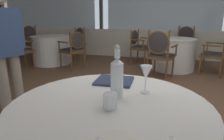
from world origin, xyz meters
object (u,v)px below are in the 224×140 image
Objects in this scene: water_bottle at (117,76)px; wine_glass at (146,73)px; dining_chair_0_1 at (16,47)px; water_tumbler at (110,101)px; dining_chair_0_3 at (77,40)px; dining_chair_1_2 at (218,51)px; dining_chair_1_1 at (160,51)px; dining_chair_1_0 at (139,44)px; dining_chair_0_0 at (32,40)px; dining_chair_0_2 at (74,47)px; dining_chair_1_3 at (184,41)px; menu_book at (114,81)px; diner_person_0 at (5,47)px.

water_bottle is 0.21m from wine_glass.
wine_glass is 0.20× the size of dining_chair_0_1.
wine_glass is 0.35m from water_tumbler.
dining_chair_0_3 is 1.01× the size of dining_chair_1_2.
dining_chair_1_1 is at bearing 88.91° from wine_glass.
wine_glass is at bearing 58.81° from water_tumbler.
water_bottle is 4.02m from dining_chair_1_0.
dining_chair_1_1 is at bearing 7.75° from dining_chair_0_0.
dining_chair_0_1 is 3.23m from dining_chair_1_1.
dining_chair_0_0 is at bearing -158.25° from dining_chair_1_0.
dining_chair_1_2 is at bearing -0.00° from dining_chair_1_0.
dining_chair_0_2 is 3.01m from dining_chair_1_3.
water_bottle is at bearing -147.25° from wine_glass.
menu_book is 0.31× the size of dining_chair_1_2.
water_bottle is 0.34× the size of dining_chair_0_0.
wine_glass is 5.24m from dining_chair_0_0.
dining_chair_0_0 reaches higher than wine_glass.
dining_chair_0_1 is 0.98× the size of dining_chair_1_3.
menu_book is 0.31× the size of dining_chair_0_2.
dining_chair_1_1 reaches higher than menu_book.
dining_chair_0_2 is at bearing 0.00° from dining_chair_0_0.
dining_chair_0_2 is 2.31m from diner_person_0.
dining_chair_1_2 is 0.58× the size of diner_person_0.
water_tumbler is 0.06× the size of diner_person_0.
wine_glass reaches higher than dining_chair_0_2.
water_tumbler is (-0.17, -0.28, -0.10)m from wine_glass.
dining_chair_0_1 reaches higher than dining_chair_0_3.
dining_chair_1_2 is at bearing 69.08° from wine_glass.
dining_chair_0_1 is at bearing -133.49° from dining_chair_1_0.
dining_chair_0_2 is at bearing -44.85° from dining_chair_0_1.
dining_chair_1_0 is at bearing 26.18° from dining_chair_0_0.
diner_person_0 is (-1.27, -3.16, 0.35)m from dining_chair_1_0.
water_tumbler is at bearing -79.74° from menu_book.
dining_chair_0_3 reaches higher than dining_chair_0_2.
menu_book is at bearing -66.72° from dining_chair_1_0.
wine_glass reaches higher than dining_chair_1_2.
dining_chair_1_1 reaches higher than dining_chair_0_3.
dining_chair_0_1 is at bearing 137.12° from water_tumbler.
water_bottle is 0.31m from menu_book.
dining_chair_1_1 is (0.31, 2.51, -0.18)m from menu_book.
wine_glass is 3.50m from dining_chair_1_2.
dining_chair_0_1 is 1.05× the size of dining_chair_0_3.
dining_chair_0_1 is at bearing 140.37° from menu_book.
dining_chair_0_0 is 4.39m from dining_chair_1_3.
dining_chair_0_1 is at bearing -44.88° from dining_chair_0_0.
wine_glass is 0.33m from menu_book.
dining_chair_1_1 is (0.57, -1.20, 0.04)m from dining_chair_1_0.
dining_chair_0_0 is 3.15m from dining_chair_1_0.
dining_chair_1_2 is at bearing 67.16° from water_bottle.
dining_chair_1_1 is (3.23, 0.17, 0.01)m from dining_chair_0_1.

